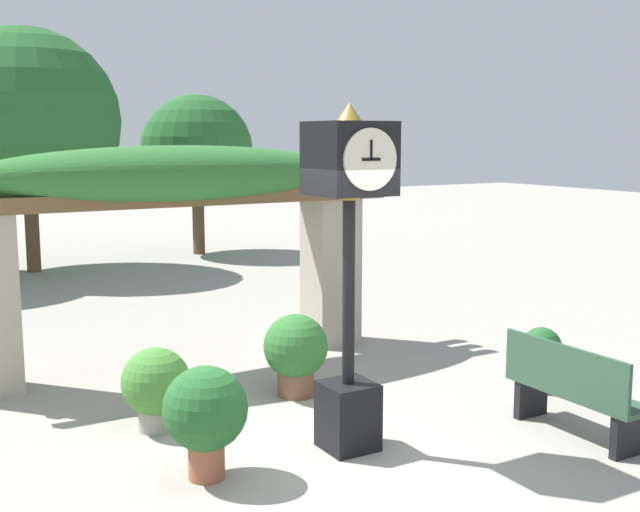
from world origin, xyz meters
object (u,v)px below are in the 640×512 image
object	(u,v)px
potted_plant_near_left	(205,413)
potted_plant_near_right	(296,351)
potted_plant_far_right	(156,385)
pedestal_clock	(349,244)
park_bench	(573,391)
potted_plant_far_left	(541,359)

from	to	relation	value
potted_plant_near_left	potted_plant_near_right	distance (m)	2.21
potted_plant_near_left	potted_plant_far_right	xyz separation A→B (m)	(0.00, 1.26, -0.12)
pedestal_clock	potted_plant_near_right	distance (m)	2.06
pedestal_clock	potted_plant_far_right	world-z (taller)	pedestal_clock
potted_plant_near_left	park_bench	distance (m)	3.40
potted_plant_near_left	potted_plant_far_right	bearing A→B (deg)	89.87
pedestal_clock	park_bench	world-z (taller)	pedestal_clock
potted_plant_far_left	potted_plant_far_right	bearing A→B (deg)	167.22
potted_plant_near_right	park_bench	xyz separation A→B (m)	(1.66, -2.32, -0.06)
potted_plant_far_left	park_bench	distance (m)	1.41
potted_plant_near_right	potted_plant_far_right	size ratio (longest dim) A/B	1.12
potted_plant_far_right	pedestal_clock	bearing A→B (deg)	-44.21
potted_plant_near_right	potted_plant_far_left	bearing A→B (deg)	-25.33
pedestal_clock	potted_plant_far_right	size ratio (longest dim) A/B	3.82
pedestal_clock	potted_plant_far_left	xyz separation A→B (m)	(2.74, 0.37, -1.50)
potted_plant_near_left	potted_plant_near_right	world-z (taller)	potted_plant_near_left
potted_plant_near_right	potted_plant_far_left	distance (m)	2.71
pedestal_clock	potted_plant_far_right	xyz separation A→B (m)	(-1.33, 1.30, -1.41)
potted_plant_far_left	potted_plant_far_right	world-z (taller)	potted_plant_far_right
potted_plant_far_right	potted_plant_far_left	bearing A→B (deg)	-12.78
potted_plant_far_right	park_bench	world-z (taller)	park_bench
potted_plant_near_right	potted_plant_near_left	bearing A→B (deg)	-137.56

